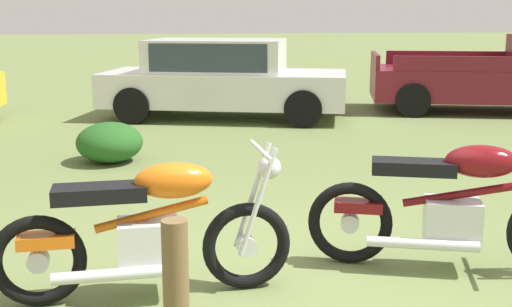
{
  "coord_description": "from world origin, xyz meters",
  "views": [
    {
      "loc": [
        -1.0,
        -4.19,
        1.88
      ],
      "look_at": [
        -0.04,
        2.09,
        0.51
      ],
      "focal_mm": 45.52,
      "sensor_mm": 36.0,
      "label": 1
    }
  ],
  "objects_px": {
    "car_white": "(221,74)",
    "shrub_low": "(110,142)",
    "motorcycle_maroon": "(454,207)",
    "motorcycle_orange": "(149,230)"
  },
  "relations": [
    {
      "from": "motorcycle_orange",
      "to": "motorcycle_maroon",
      "type": "height_order",
      "value": "same"
    },
    {
      "from": "motorcycle_orange",
      "to": "motorcycle_maroon",
      "type": "distance_m",
      "value": 2.23
    },
    {
      "from": "motorcycle_orange",
      "to": "car_white",
      "type": "distance_m",
      "value": 7.78
    },
    {
      "from": "motorcycle_maroon",
      "to": "car_white",
      "type": "relative_size",
      "value": 0.43
    },
    {
      "from": "motorcycle_orange",
      "to": "car_white",
      "type": "height_order",
      "value": "car_white"
    },
    {
      "from": "car_white",
      "to": "shrub_low",
      "type": "bearing_deg",
      "value": -101.49
    },
    {
      "from": "motorcycle_orange",
      "to": "motorcycle_maroon",
      "type": "relative_size",
      "value": 0.99
    },
    {
      "from": "motorcycle_orange",
      "to": "shrub_low",
      "type": "relative_size",
      "value": 2.19
    },
    {
      "from": "shrub_low",
      "to": "car_white",
      "type": "bearing_deg",
      "value": 62.3
    },
    {
      "from": "motorcycle_orange",
      "to": "car_white",
      "type": "xyz_separation_m",
      "value": [
        1.26,
        7.67,
        0.32
      ]
    }
  ]
}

